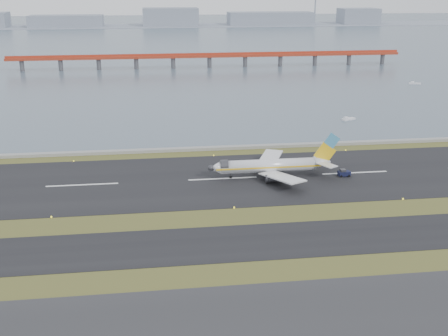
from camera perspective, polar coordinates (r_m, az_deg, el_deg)
The scene contains 11 objects.
ground at distance 135.66m, azimuth 1.51°, elevation -5.33°, with size 1000.00×1000.00×0.00m, color #334117.
taxiway_strip at distance 124.91m, azimuth 2.38°, elevation -7.52°, with size 1000.00×18.00×0.10m, color black.
runway_strip at distance 163.24m, azimuth -0.14°, elevation -1.10°, with size 1000.00×45.00×0.10m, color black.
seawall at distance 191.43m, azimuth -1.31°, elevation 2.01°, with size 1000.00×2.50×1.00m, color gray.
bay_water at distance 585.40m, azimuth -5.76°, elevation 13.03°, with size 1400.00×800.00×1.30m, color #445561.
red_pier at distance 377.62m, azimuth -1.49°, elevation 11.26°, with size 260.00×5.00×10.20m.
far_shoreline at distance 744.84m, azimuth -5.17°, elevation 14.67°, with size 1400.00×80.00×60.50m.
airliner at distance 164.60m, azimuth 5.01°, elevation 0.25°, with size 38.52×32.89×12.80m.
pushback_tug at distance 168.64m, azimuth 12.08°, elevation -0.50°, with size 3.57×2.18×2.25m.
workboat_near at distance 238.47m, azimuth 12.49°, elevation 4.89°, with size 6.40×4.26×1.49m.
workboat_far at distance 333.33m, azimuth 18.78°, elevation 8.15°, with size 6.50×4.15×1.51m.
Camera 1 is at (-19.93, -122.49, 54.79)m, focal length 45.00 mm.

